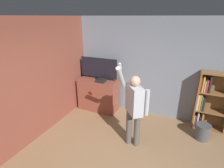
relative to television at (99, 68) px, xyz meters
name	(u,v)px	position (x,y,z in m)	size (l,w,h in m)	color
wall_back	(152,69)	(1.45, 0.33, 0.07)	(6.25, 0.09, 2.70)	gray
wall_side_brick	(54,73)	(-0.71, -1.04, 0.06)	(0.06, 4.28, 2.70)	brown
tv_ledge	(99,94)	(0.00, -0.06, -0.81)	(1.16, 0.54, 0.96)	brown
television	(99,68)	(0.00, 0.00, 0.00)	(1.12, 0.22, 0.63)	black
game_console	(101,80)	(0.17, -0.19, -0.28)	(0.23, 0.23, 0.09)	black
bookshelf	(209,102)	(2.93, 0.15, -0.56)	(0.74, 0.28, 1.48)	brown
person	(134,105)	(1.43, -1.19, -0.31)	(0.61, 0.56, 1.89)	#56514C
waste_bin	(203,132)	(2.87, -0.35, -1.10)	(0.34, 0.34, 0.37)	#4C4C51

